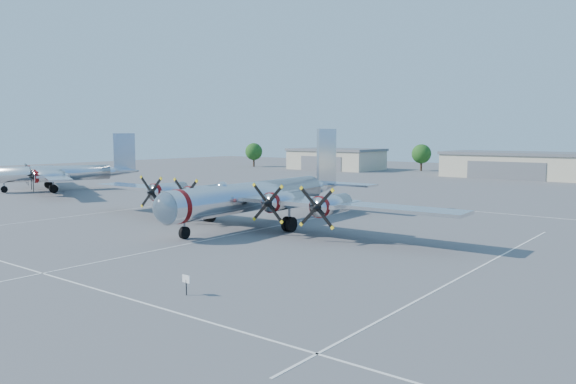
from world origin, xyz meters
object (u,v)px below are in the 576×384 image
Objects in this scene: main_bomber_b29 at (259,224)px; info_placard at (186,281)px; tree_west at (421,154)px; tree_far_west at (254,152)px; bomber_west at (61,190)px; hangar_center at (516,165)px; hangar_west at (336,159)px.

main_bomber_b29 is 25.70m from info_placard.
tree_west is 90.69m from main_bomber_b29.
tree_far_west is 126.99m from info_placard.
tree_far_west is 72.46m from bomber_west.
main_bomber_b29 is at bearing -91.64° from hangar_center.
bomber_west is at bearing -94.16° from hangar_west.
bomber_west is at bearing 156.48° from info_placard.
bomber_west is at bearing -124.38° from hangar_center.
hangar_west is 25.36m from tree_far_west.
hangar_west is 0.79× the size of hangar_center.
hangar_west is 3.40× the size of tree_west.
hangar_west is 90.44m from main_bomber_b29.
hangar_west is 0.64× the size of bomber_west.
hangar_west reaches higher than main_bomber_b29.
info_placard is (56.23, -101.51, -1.90)m from hangar_west.
tree_far_west is (-25.00, -3.96, 1.51)m from hangar_west.
info_placard is at bearing -61.02° from hangar_west.
tree_west is 0.15× the size of main_bomber_b29.
info_placard is (11.23, -101.51, -1.90)m from hangar_center.
info_placard is (61.58, -27.93, 0.82)m from bomber_west.
main_bomber_b29 is at bearing -61.80° from hangar_west.
tree_far_west reaches higher than hangar_center.
tree_west is (20.00, 8.04, 1.51)m from hangar_west.
tree_west is 85.57m from bomber_west.
main_bomber_b29 reaches higher than info_placard.
info_placard is (81.23, -97.55, -3.41)m from tree_far_west.
bomber_west is (-48.06, 6.08, 0.00)m from main_bomber_b29.
hangar_center reaches higher than main_bomber_b29.
main_bomber_b29 is at bearing 122.62° from info_placard.
hangar_center reaches higher than info_placard.
hangar_center is 24.66× the size of info_placard.
tree_west is 0.19× the size of bomber_west.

